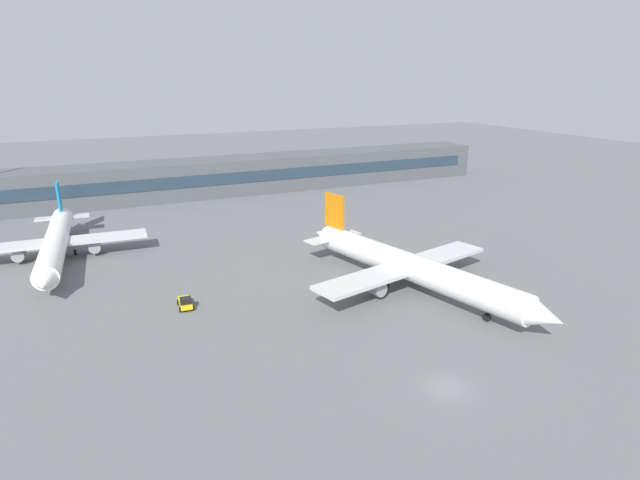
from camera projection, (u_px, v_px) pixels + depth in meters
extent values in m
plane|color=slate|center=(295.00, 261.00, 85.13)|extent=(400.00, 400.00, 0.00)
cube|color=#4C5156|center=(214.00, 177.00, 131.46)|extent=(152.93, 12.00, 9.00)
cube|color=#263847|center=(220.00, 179.00, 126.08)|extent=(145.28, 0.16, 2.80)
cylinder|color=white|center=(410.00, 267.00, 72.88)|extent=(12.49, 36.64, 3.88)
cone|color=white|center=(545.00, 317.00, 57.84)|extent=(4.59, 5.02, 3.69)
cone|color=white|center=(323.00, 234.00, 87.78)|extent=(3.56, 4.41, 2.72)
cube|color=orange|center=(335.00, 211.00, 84.02)|extent=(1.42, 4.45, 5.62)
cube|color=silver|center=(333.00, 237.00, 85.64)|extent=(10.60, 5.20, 0.25)
cube|color=silver|center=(405.00, 267.00, 73.74)|extent=(30.93, 12.03, 0.51)
cylinder|color=gray|center=(374.00, 287.00, 70.56)|extent=(2.76, 3.66, 2.04)
cylinder|color=gray|center=(432.00, 267.00, 77.80)|extent=(2.76, 3.66, 2.04)
cylinder|color=black|center=(487.00, 317.00, 64.14)|extent=(0.64, 1.09, 1.02)
cylinder|color=black|center=(386.00, 286.00, 73.71)|extent=(0.64, 1.09, 1.02)
cylinder|color=black|center=(411.00, 277.00, 76.85)|extent=(0.64, 1.09, 1.02)
cylinder|color=white|center=(56.00, 242.00, 84.46)|extent=(5.26, 34.34, 3.61)
cone|color=white|center=(44.00, 283.00, 67.90)|extent=(3.62, 4.13, 3.43)
cone|color=white|center=(63.00, 215.00, 100.85)|extent=(2.70, 3.73, 2.53)
cube|color=#197FBF|center=(59.00, 196.00, 96.97)|extent=(0.54, 4.19, 5.23)
cube|color=silver|center=(62.00, 217.00, 98.51)|extent=(9.62, 3.12, 0.23)
cube|color=silver|center=(56.00, 242.00, 85.39)|extent=(28.69, 5.94, 0.48)
cylinder|color=gray|center=(19.00, 254.00, 83.78)|extent=(2.05, 3.13, 1.90)
cylinder|color=gray|center=(95.00, 246.00, 87.81)|extent=(2.05, 3.13, 1.90)
cylinder|color=black|center=(52.00, 283.00, 74.69)|extent=(0.43, 0.97, 0.95)
cylinder|color=black|center=(43.00, 256.00, 86.08)|extent=(0.43, 0.97, 0.95)
cylinder|color=black|center=(75.00, 252.00, 87.82)|extent=(0.43, 0.97, 0.95)
cube|color=yellow|center=(185.00, 303.00, 67.88)|extent=(1.69, 3.68, 0.60)
cube|color=black|center=(186.00, 301.00, 66.89)|extent=(1.46, 1.17, 0.90)
cylinder|color=black|center=(180.00, 309.00, 66.64)|extent=(0.29, 0.71, 0.70)
cylinder|color=black|center=(193.00, 308.00, 67.19)|extent=(0.29, 0.71, 0.70)
cylinder|color=black|center=(178.00, 302.00, 68.77)|extent=(0.29, 0.71, 0.70)
cylinder|color=black|center=(190.00, 300.00, 69.31)|extent=(0.29, 0.71, 0.70)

